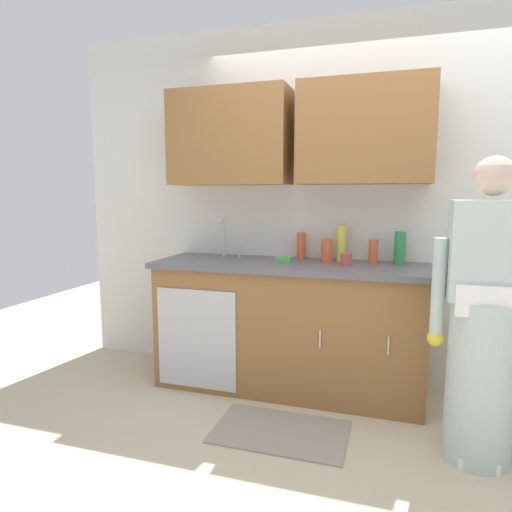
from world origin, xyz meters
The scene contains 14 objects.
ground_plane centered at (0.00, 0.00, 0.00)m, with size 9.00×9.00×0.00m, color beige.
kitchen_wall_with_uppers centered at (-0.14, 0.99, 1.48)m, with size 4.80×0.44×2.70m.
counter_cabinet centered at (-0.55, 0.70, 0.45)m, with size 1.90×0.62×0.90m.
countertop centered at (-0.55, 0.70, 0.92)m, with size 1.96×0.66×0.04m, color #595960.
sink centered at (-1.07, 0.71, 0.93)m, with size 0.50×0.36×0.35m.
person_at_sink centered at (0.64, 0.11, 0.69)m, with size 0.55×0.34×1.62m.
floor_mat centered at (-0.44, 0.05, 0.01)m, with size 0.80×0.50×0.01m, color gray.
bottle_water_tall centered at (-0.30, 0.85, 1.02)m, with size 0.08×0.08×0.17m, color #E05933.
bottle_soap centered at (0.21, 0.90, 1.05)m, with size 0.08×0.08×0.23m, color #2D8C4C.
bottle_cleaner_spray centered at (-0.51, 0.93, 1.04)m, with size 0.07×0.07×0.20m, color #E05933.
bottle_dish_liquid centered at (-0.20, 0.90, 1.07)m, with size 0.07×0.07×0.26m, color #D8D14C.
bottle_water_short centered at (0.03, 0.87, 1.02)m, with size 0.07×0.07×0.17m, color #E05933.
cup_by_sink centered at (-0.14, 0.69, 0.98)m, with size 0.08×0.08×0.08m, color #B24C47.
sponge centered at (-0.60, 0.76, 0.96)m, with size 0.11×0.07×0.03m, color #4CBF4C.
Camera 1 is at (0.18, -2.41, 1.43)m, focal length 31.34 mm.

